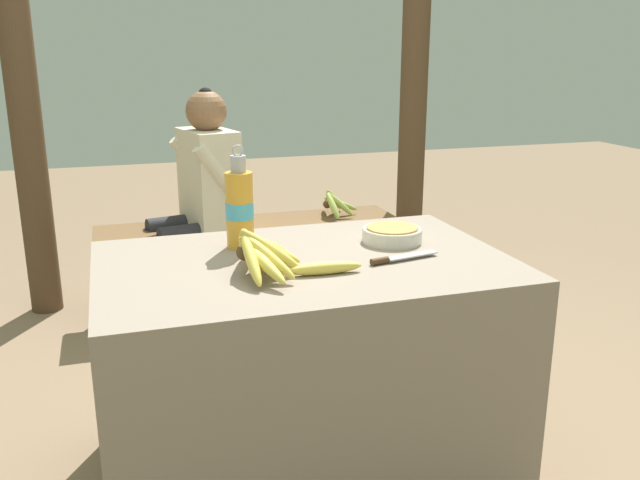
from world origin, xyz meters
TOP-DOWN VIEW (x-y plane):
  - ground_plane at (0.00, 0.00)m, footprint 12.00×12.00m
  - market_counter at (0.00, 0.00)m, footprint 1.17×0.76m
  - banana_bunch_ripe at (-0.15, -0.08)m, footprint 0.19×0.35m
  - serving_bowl at (0.32, 0.10)m, footprint 0.19×0.19m
  - water_bottle at (-0.15, 0.18)m, footprint 0.09×0.09m
  - loose_banana_front at (0.02, -0.14)m, footprint 0.21×0.04m
  - knife at (0.24, -0.10)m, footprint 0.22×0.07m
  - wooden_bench at (0.13, 1.42)m, footprint 1.48×0.32m
  - seated_vendor at (-0.11, 1.37)m, footprint 0.45×0.42m
  - banana_bunch_green at (0.57, 1.41)m, footprint 0.19×0.29m
  - support_post_near at (-0.87, 1.68)m, footprint 0.15×0.15m
  - support_post_far at (1.12, 1.68)m, footprint 0.15×0.15m

SIDE VIEW (x-z plane):
  - ground_plane at x=0.00m, z-range 0.00..0.00m
  - market_counter at x=0.00m, z-range 0.00..0.69m
  - wooden_bench at x=0.13m, z-range 0.15..0.59m
  - banana_bunch_green at x=0.57m, z-range 0.43..0.58m
  - seated_vendor at x=-0.11m, z-range 0.09..1.19m
  - knife at x=0.24m, z-range 0.69..0.71m
  - loose_banana_front at x=0.02m, z-range 0.69..0.73m
  - serving_bowl at x=0.32m, z-range 0.69..0.74m
  - banana_bunch_ripe at x=-0.15m, z-range 0.68..0.82m
  - water_bottle at x=-0.15m, z-range 0.66..0.97m
  - support_post_near at x=-0.87m, z-range 0.00..2.63m
  - support_post_far at x=1.12m, z-range 0.00..2.63m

